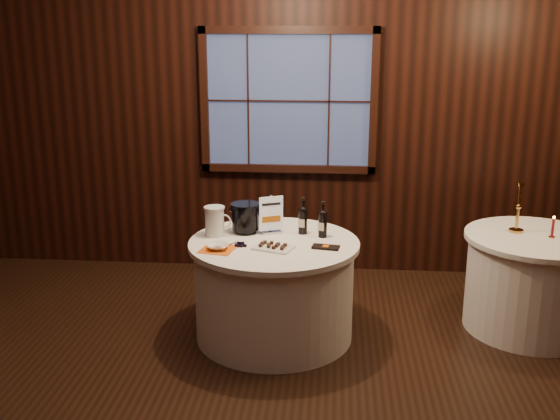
# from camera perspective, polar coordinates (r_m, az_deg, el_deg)

# --- Properties ---
(ground) EXTENTS (6.00, 6.00, 0.00)m
(ground) POSITION_cam_1_polar(r_m,az_deg,el_deg) (4.33, -1.79, -16.74)
(ground) COLOR black
(ground) RESTS_ON ground
(back_wall) EXTENTS (6.00, 0.10, 3.00)m
(back_wall) POSITION_cam_1_polar(r_m,az_deg,el_deg) (6.17, 0.75, 8.52)
(back_wall) COLOR black
(back_wall) RESTS_ON ground
(main_table) EXTENTS (1.28, 1.28, 0.77)m
(main_table) POSITION_cam_1_polar(r_m,az_deg,el_deg) (5.03, -0.52, -6.87)
(main_table) COLOR white
(main_table) RESTS_ON ground
(side_table) EXTENTS (1.08, 1.08, 0.77)m
(side_table) POSITION_cam_1_polar(r_m,az_deg,el_deg) (5.52, 21.08, -5.89)
(side_table) COLOR white
(side_table) RESTS_ON ground
(sign_stand) EXTENTS (0.18, 0.15, 0.31)m
(sign_stand) POSITION_cam_1_polar(r_m,az_deg,el_deg) (5.05, -0.82, -0.90)
(sign_stand) COLOR #AFB0B6
(sign_stand) RESTS_ON main_table
(port_bottle_left) EXTENTS (0.07, 0.08, 0.29)m
(port_bottle_left) POSITION_cam_1_polar(r_m,az_deg,el_deg) (5.04, 2.00, -0.71)
(port_bottle_left) COLOR black
(port_bottle_left) RESTS_ON main_table
(port_bottle_right) EXTENTS (0.07, 0.08, 0.28)m
(port_bottle_right) POSITION_cam_1_polar(r_m,az_deg,el_deg) (4.97, 3.74, -1.03)
(port_bottle_right) COLOR black
(port_bottle_right) RESTS_ON main_table
(ice_bucket) EXTENTS (0.23, 0.23, 0.23)m
(ice_bucket) POSITION_cam_1_polar(r_m,az_deg,el_deg) (5.08, -3.02, -0.63)
(ice_bucket) COLOR black
(ice_bucket) RESTS_ON main_table
(chocolate_plate) EXTENTS (0.32, 0.26, 0.04)m
(chocolate_plate) POSITION_cam_1_polar(r_m,az_deg,el_deg) (4.73, -0.58, -3.22)
(chocolate_plate) COLOR white
(chocolate_plate) RESTS_ON main_table
(chocolate_box) EXTENTS (0.21, 0.13, 0.02)m
(chocolate_box) POSITION_cam_1_polar(r_m,az_deg,el_deg) (4.76, 4.00, -3.24)
(chocolate_box) COLOR black
(chocolate_box) RESTS_ON main_table
(grape_bunch) EXTENTS (0.15, 0.07, 0.03)m
(grape_bunch) POSITION_cam_1_polar(r_m,az_deg,el_deg) (4.79, -3.45, -2.98)
(grape_bunch) COLOR black
(grape_bunch) RESTS_ON main_table
(glass_pitcher) EXTENTS (0.21, 0.16, 0.23)m
(glass_pitcher) POSITION_cam_1_polar(r_m,az_deg,el_deg) (5.02, -5.69, -0.96)
(glass_pitcher) COLOR silver
(glass_pitcher) RESTS_ON main_table
(orange_napkin) EXTENTS (0.28, 0.28, 0.00)m
(orange_napkin) POSITION_cam_1_polar(r_m,az_deg,el_deg) (4.74, -5.42, -3.42)
(orange_napkin) COLOR #DE5E12
(orange_napkin) RESTS_ON main_table
(cracker_bowl) EXTENTS (0.16, 0.16, 0.04)m
(cracker_bowl) POSITION_cam_1_polar(r_m,az_deg,el_deg) (4.73, -5.43, -3.18)
(cracker_bowl) COLOR white
(cracker_bowl) RESTS_ON orange_napkin
(brass_candlestick) EXTENTS (0.11, 0.11, 0.40)m
(brass_candlestick) POSITION_cam_1_polar(r_m,az_deg,el_deg) (5.40, 20.00, -0.34)
(brass_candlestick) COLOR #B88339
(brass_candlestick) RESTS_ON side_table
(red_candle) EXTENTS (0.05, 0.05, 0.17)m
(red_candle) POSITION_cam_1_polar(r_m,az_deg,el_deg) (5.36, 22.65, -1.56)
(red_candle) COLOR #B88339
(red_candle) RESTS_ON side_table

